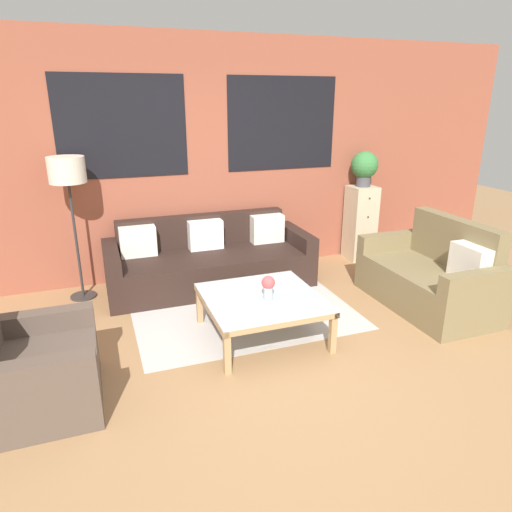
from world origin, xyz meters
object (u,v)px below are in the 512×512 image
object	(u,v)px
drawer_cabinet	(360,223)
potted_plant	(364,167)
couch_dark	(210,262)
armchair_corner	(33,371)
flower_vase	(268,286)
coffee_table	(262,302)
floor_lamp	(68,177)
settee_vintage	(431,278)

from	to	relation	value
drawer_cabinet	potted_plant	bearing A→B (deg)	90.00
couch_dark	armchair_corner	bearing A→B (deg)	-134.30
drawer_cabinet	flower_vase	distance (m)	2.62
couch_dark	drawer_cabinet	xyz separation A→B (m)	(2.17, 0.23, 0.22)
couch_dark	coffee_table	distance (m)	1.40
coffee_table	floor_lamp	size ratio (longest dim) A/B	0.66
flower_vase	couch_dark	bearing A→B (deg)	96.54
coffee_table	floor_lamp	world-z (taller)	floor_lamp
couch_dark	drawer_cabinet	bearing A→B (deg)	6.15
armchair_corner	coffee_table	world-z (taller)	armchair_corner
floor_lamp	flower_vase	bearing A→B (deg)	-44.79
couch_dark	flower_vase	xyz separation A→B (m)	(0.17, -1.46, 0.25)
couch_dark	flower_vase	world-z (taller)	couch_dark
couch_dark	floor_lamp	distance (m)	1.77
flower_vase	coffee_table	bearing A→B (deg)	115.70
drawer_cabinet	potted_plant	xyz separation A→B (m)	(-0.00, 0.00, 0.76)
coffee_table	potted_plant	distance (m)	2.75
couch_dark	coffee_table	size ratio (longest dim) A/B	2.29
settee_vintage	coffee_table	bearing A→B (deg)	-179.08
coffee_table	potted_plant	world-z (taller)	potted_plant
floor_lamp	armchair_corner	bearing A→B (deg)	-99.38
coffee_table	drawer_cabinet	bearing A→B (deg)	38.54
armchair_corner	drawer_cabinet	xyz separation A→B (m)	(3.90, 2.01, 0.22)
armchair_corner	flower_vase	size ratio (longest dim) A/B	4.07
flower_vase	floor_lamp	bearing A→B (deg)	135.21
couch_dark	flower_vase	distance (m)	1.49
armchair_corner	floor_lamp	size ratio (longest dim) A/B	0.57
couch_dark	coffee_table	bearing A→B (deg)	-84.48
settee_vintage	floor_lamp	world-z (taller)	floor_lamp
settee_vintage	couch_dark	bearing A→B (deg)	146.49
settee_vintage	potted_plant	distance (m)	1.85
settee_vintage	armchair_corner	xyz separation A→B (m)	(-3.78, -0.42, -0.03)
armchair_corner	coffee_table	xyz separation A→B (m)	(1.87, 0.39, 0.07)
potted_plant	flower_vase	distance (m)	2.72
floor_lamp	potted_plant	size ratio (longest dim) A/B	3.37
couch_dark	potted_plant	xyz separation A→B (m)	(2.17, 0.23, 0.97)
armchair_corner	coffee_table	distance (m)	1.91
couch_dark	settee_vintage	bearing A→B (deg)	-33.51
settee_vintage	armchair_corner	size ratio (longest dim) A/B	1.66
potted_plant	drawer_cabinet	bearing A→B (deg)	-90.00
coffee_table	armchair_corner	bearing A→B (deg)	-168.18
armchair_corner	potted_plant	xyz separation A→B (m)	(3.90, 2.01, 0.98)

